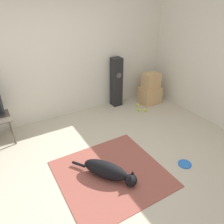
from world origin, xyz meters
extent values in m
plane|color=#BCB29E|center=(0.00, 0.00, 0.00)|extent=(12.00, 12.00, 0.00)
cube|color=beige|center=(0.00, 2.10, 1.27)|extent=(8.00, 0.06, 2.55)
cube|color=#934C42|center=(0.00, -0.04, 0.01)|extent=(1.54, 1.49, 0.01)
ellipsoid|color=black|center=(-0.11, -0.04, 0.14)|extent=(0.59, 0.70, 0.27)
sphere|color=black|center=(0.12, -0.37, 0.10)|extent=(0.18, 0.18, 0.18)
cone|color=black|center=(0.16, -0.35, 0.20)|extent=(0.06, 0.06, 0.08)
cone|color=black|center=(0.08, -0.40, 0.20)|extent=(0.06, 0.06, 0.08)
cylinder|color=black|center=(-0.37, 0.34, 0.07)|extent=(0.16, 0.21, 0.04)
cylinder|color=blue|center=(1.12, -0.46, 0.01)|extent=(0.21, 0.21, 0.02)
torus|color=blue|center=(1.12, -0.46, 0.02)|extent=(0.21, 0.21, 0.02)
cube|color=tan|center=(2.04, 1.59, 0.20)|extent=(0.48, 0.38, 0.40)
cube|color=tan|center=(2.04, 1.59, 0.58)|extent=(0.38, 0.30, 0.36)
cube|color=black|center=(1.27, 1.91, 0.58)|extent=(0.22, 0.22, 1.15)
cylinder|color=#4C4C51|center=(1.27, 1.80, 0.78)|extent=(0.12, 0.00, 0.12)
cylinder|color=brown|center=(-1.12, 1.50, 0.24)|extent=(0.04, 0.04, 0.47)
cylinder|color=brown|center=(-1.12, 1.94, 0.24)|extent=(0.04, 0.04, 0.47)
sphere|color=#C6E033|center=(1.66, 1.26, 0.03)|extent=(0.07, 0.07, 0.07)
sphere|color=#C6E033|center=(1.67, 1.57, 0.03)|extent=(0.07, 0.07, 0.07)
sphere|color=#C6E033|center=(1.55, 1.36, 0.03)|extent=(0.07, 0.07, 0.07)
camera|label=1|loc=(-1.23, -2.14, 2.44)|focal=35.00mm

